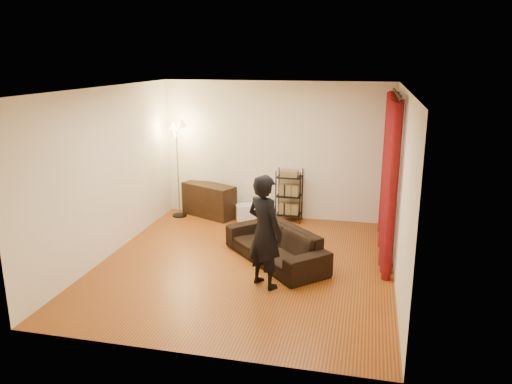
% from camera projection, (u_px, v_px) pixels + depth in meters
% --- Properties ---
extents(floor, '(5.00, 5.00, 0.00)m').
position_uv_depth(floor, '(245.00, 264.00, 7.80)').
color(floor, '#8E5116').
rests_on(floor, ground).
extents(ceiling, '(5.00, 5.00, 0.00)m').
position_uv_depth(ceiling, '(244.00, 89.00, 7.09)').
color(ceiling, white).
rests_on(ceiling, ground).
extents(wall_back, '(5.00, 0.00, 5.00)m').
position_uv_depth(wall_back, '(276.00, 151.00, 9.79)').
color(wall_back, '#F5EBCB').
rests_on(wall_back, ground).
extents(wall_front, '(5.00, 0.00, 5.00)m').
position_uv_depth(wall_front, '(185.00, 238.00, 5.09)').
color(wall_front, '#F5EBCB').
rests_on(wall_front, ground).
extents(wall_left, '(0.00, 5.00, 5.00)m').
position_uv_depth(wall_left, '(108.00, 173.00, 7.93)').
color(wall_left, '#F5EBCB').
rests_on(wall_left, ground).
extents(wall_right, '(0.00, 5.00, 5.00)m').
position_uv_depth(wall_right, '(401.00, 189.00, 6.96)').
color(wall_right, '#F5EBCB').
rests_on(wall_right, ground).
extents(curtain_rod, '(0.04, 2.65, 0.04)m').
position_uv_depth(curtain_rod, '(397.00, 94.00, 7.71)').
color(curtain_rod, black).
rests_on(curtain_rod, wall_right).
extents(curtain, '(0.22, 2.65, 2.55)m').
position_uv_depth(curtain, '(390.00, 176.00, 8.06)').
color(curtain, maroon).
rests_on(curtain, ground).
extents(sofa, '(1.89, 1.92, 0.57)m').
position_uv_depth(sofa, '(275.00, 244.00, 7.85)').
color(sofa, black).
rests_on(sofa, ground).
extents(person, '(0.71, 0.65, 1.62)m').
position_uv_depth(person, '(265.00, 232.00, 6.87)').
color(person, black).
rests_on(person, ground).
extents(media_cabinet, '(1.20, 0.86, 0.66)m').
position_uv_depth(media_cabinet, '(209.00, 200.00, 10.09)').
color(media_cabinet, black).
rests_on(media_cabinet, ground).
extents(storage_boxes, '(0.45, 0.41, 0.31)m').
position_uv_depth(storage_boxes, '(245.00, 212.00, 9.91)').
color(storage_boxes, silver).
rests_on(storage_boxes, ground).
extents(wire_shelf, '(0.57, 0.50, 1.04)m').
position_uv_depth(wire_shelf, '(289.00, 196.00, 9.73)').
color(wire_shelf, black).
rests_on(wire_shelf, ground).
extents(floor_lamp, '(0.45, 0.45, 1.92)m').
position_uv_depth(floor_lamp, '(178.00, 170.00, 9.91)').
color(floor_lamp, silver).
rests_on(floor_lamp, ground).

